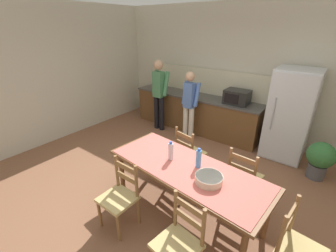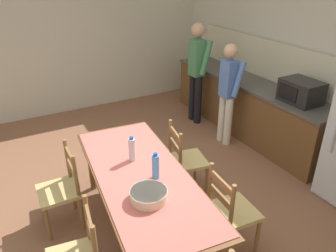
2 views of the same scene
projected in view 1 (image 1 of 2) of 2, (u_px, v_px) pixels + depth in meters
The scene contains 19 objects.
ground_plane at pixel (174, 190), 3.60m from camera, with size 8.32×8.32×0.00m, color brown.
wall_back at pixel (245, 73), 4.95m from camera, with size 6.52×0.12×2.90m, color beige.
wall_left at pixel (51, 75), 4.80m from camera, with size 0.12×5.20×2.90m, color beige.
kitchen_counter at pixel (195, 112), 5.58m from camera, with size 3.21×0.66×0.88m.
counter_splashback at pixel (203, 81), 5.50m from camera, with size 3.17×0.03×0.60m, color beige.
refrigerator at pixel (290, 115), 4.23m from camera, with size 0.74×0.73×1.74m.
microwave at pixel (237, 97), 4.76m from camera, with size 0.50×0.39×0.30m.
dining_table at pixel (186, 172), 2.92m from camera, with size 2.24×1.05×0.75m.
bottle_near_centre at pixel (171, 151), 3.00m from camera, with size 0.07×0.07×0.27m.
bottle_off_centre at pixel (199, 158), 2.84m from camera, with size 0.07×0.07×0.27m.
serving_bowl at pixel (209, 178), 2.59m from camera, with size 0.32×0.32×0.09m.
chair_side_near_right at pixel (179, 243), 2.23m from camera, with size 0.47×0.45×0.91m.
chair_side_far_left at pixel (189, 153), 3.80m from camera, with size 0.49×0.47×0.91m.
chair_side_near_left at pixel (120, 196), 2.84m from camera, with size 0.42×0.40×0.91m.
chair_side_far_right at pixel (244, 177), 3.20m from camera, with size 0.45×0.43×0.91m.
chair_head_end at pixel (297, 249), 2.17m from camera, with size 0.44×0.46×0.91m.
person_at_sink at pixel (159, 92), 5.37m from camera, with size 0.43×0.30×1.71m.
person_at_counter at pixel (189, 103), 4.92m from camera, with size 0.39×0.27×1.55m.
potted_plant at pixel (320, 158), 3.76m from camera, with size 0.44×0.44×0.67m.
Camera 1 is at (1.65, -2.34, 2.42)m, focal length 24.00 mm.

